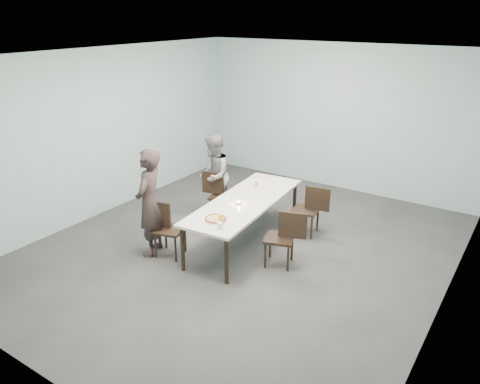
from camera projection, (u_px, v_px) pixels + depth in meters
The scene contains 16 objects.
ground at pixel (242, 249), 7.52m from camera, with size 7.00×7.00×0.00m, color #333335.
room_shell at pixel (242, 125), 6.78m from camera, with size 6.02×7.02×3.01m.
table at pixel (245, 203), 7.48m from camera, with size 1.12×2.67×0.75m.
chair_near_left at pixel (165, 225), 7.19m from camera, with size 0.65×0.51×0.87m.
chair_far_left at pixel (219, 192), 8.46m from camera, with size 0.64×0.50×0.87m.
chair_near_right at pixel (285, 235), 6.87m from camera, with size 0.65×0.53×0.87m.
chair_far_right at pixel (310, 207), 7.84m from camera, with size 0.64×0.47×0.87m.
diner_near at pixel (150, 203), 7.11m from camera, with size 0.62×0.41×1.70m, color black.
diner_far at pixel (214, 176), 8.51m from camera, with size 0.75×0.58×1.54m, color slate.
pizza at pixel (216, 219), 6.75m from camera, with size 0.34×0.34×0.04m.
side_plate at pixel (241, 213), 6.99m from camera, with size 0.18×0.18×0.01m, color white.
beer_glass at pixel (221, 219), 6.62m from camera, with size 0.08×0.08×0.15m, color gold.
water_tumbler at pixel (220, 226), 6.48m from camera, with size 0.08×0.08×0.09m, color silver.
tealight at pixel (239, 203), 7.30m from camera, with size 0.06×0.06×0.05m.
amber_tumbler at pixel (257, 184), 8.05m from camera, with size 0.07×0.07×0.08m, color gold.
menu at pixel (257, 182), 8.23m from camera, with size 0.30×0.22×0.01m, color silver.
Camera 1 is at (3.67, -5.57, 3.59)m, focal length 35.00 mm.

